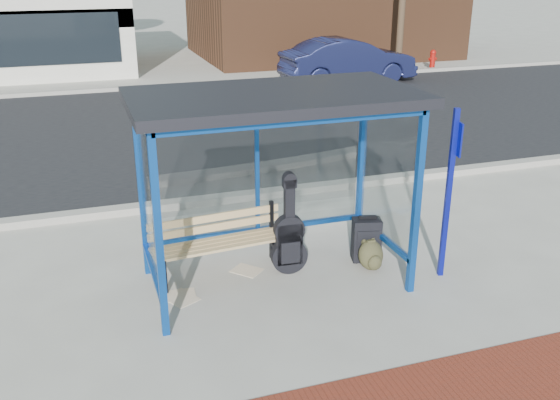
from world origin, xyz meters
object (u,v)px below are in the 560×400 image
object	(u,v)px
bench	(219,239)
backpack	(371,256)
parked_car	(348,61)
suitcase	(366,240)
guitar_bag	(289,239)
fire_hydrant	(433,59)

from	to	relation	value
bench	backpack	bearing A→B (deg)	-21.05
backpack	parked_car	distance (m)	13.20
suitcase	guitar_bag	bearing A→B (deg)	-166.29
suitcase	backpack	world-z (taller)	suitcase
bench	guitar_bag	world-z (taller)	guitar_bag
guitar_bag	suitcase	bearing A→B (deg)	4.10
parked_car	bench	bearing A→B (deg)	145.92
backpack	bench	bearing A→B (deg)	163.91
parked_car	suitcase	bearing A→B (deg)	154.00
guitar_bag	suitcase	size ratio (longest dim) A/B	1.97
guitar_bag	fire_hydrant	world-z (taller)	guitar_bag
parked_car	fire_hydrant	distance (m)	4.25
fire_hydrant	parked_car	bearing A→B (deg)	-161.13
bench	parked_car	world-z (taller)	parked_car
suitcase	backpack	size ratio (longest dim) A/B	1.61
backpack	fire_hydrant	xyz separation A→B (m)	(9.13, 13.52, 0.20)
guitar_bag	parked_car	size ratio (longest dim) A/B	0.29
bench	backpack	distance (m)	2.00
guitar_bag	parked_car	xyz separation A→B (m)	(6.17, 11.88, 0.25)
parked_car	guitar_bag	bearing A→B (deg)	149.66
backpack	fire_hydrant	world-z (taller)	fire_hydrant
bench	fire_hydrant	xyz separation A→B (m)	(11.04, 12.98, -0.08)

